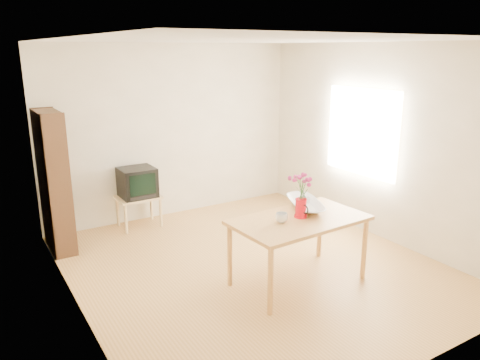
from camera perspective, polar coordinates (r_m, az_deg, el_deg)
room at (r=5.28m, az=1.95°, el=2.46°), size 4.50×4.50×4.50m
table at (r=5.12m, az=7.22°, el=-5.47°), size 1.50×0.91×0.75m
tv_stand at (r=6.93m, az=-12.28°, el=-2.52°), size 0.60×0.45×0.46m
bookshelf at (r=6.33m, az=-21.63°, el=-0.75°), size 0.28×0.70×1.80m
pitcher at (r=5.10m, az=7.41°, el=-3.50°), size 0.14×0.22×0.21m
flowers at (r=5.02m, az=7.53°, el=-0.56°), size 0.24×0.24×0.34m
mug at (r=4.94m, az=5.10°, el=-4.61°), size 0.18×0.18×0.10m
bowl at (r=5.37m, az=8.03°, el=-1.00°), size 0.64×0.64×0.47m
teacup_a at (r=5.36m, az=7.68°, el=-1.56°), size 0.08×0.08×0.06m
teacup_b at (r=5.43m, az=8.24°, el=-1.36°), size 0.09×0.09×0.06m
television at (r=6.86m, az=-12.45°, el=-0.21°), size 0.49×0.46×0.42m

